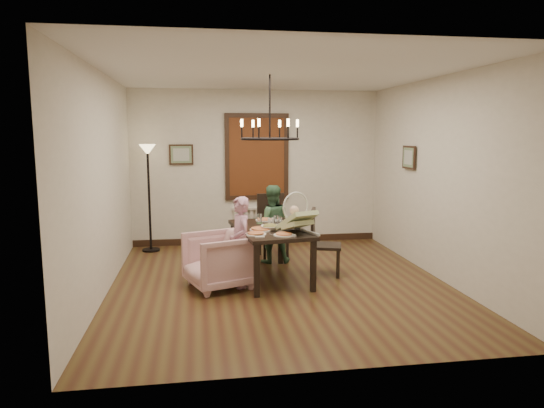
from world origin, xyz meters
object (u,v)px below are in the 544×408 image
object	(u,v)px
baby_bouncer	(296,219)
drinking_glass	(280,222)
chair_right	(326,242)
armchair	(219,260)
chair_far	(273,226)
dining_table	(270,234)
floor_lamp	(149,200)
elderly_woman	(240,250)
seated_man	(271,231)

from	to	relation	value
baby_bouncer	drinking_glass	world-z (taller)	baby_bouncer
chair_right	armchair	bearing A→B (deg)	119.37
drinking_glass	chair_right	bearing A→B (deg)	-0.49
chair_far	baby_bouncer	bearing A→B (deg)	-92.21
drinking_glass	baby_bouncer	bearing A→B (deg)	-74.50
dining_table	armchair	world-z (taller)	armchair
floor_lamp	chair_far	bearing A→B (deg)	-19.98
elderly_woman	baby_bouncer	distance (m)	0.85
baby_bouncer	drinking_glass	distance (m)	0.51
baby_bouncer	floor_lamp	xyz separation A→B (m)	(-2.09, 2.33, -0.01)
armchair	drinking_glass	xyz separation A→B (m)	(0.88, 0.35, 0.43)
elderly_woman	armchair	bearing A→B (deg)	-107.10
chair_right	seated_man	world-z (taller)	seated_man
dining_table	armchair	size ratio (longest dim) A/B	2.05
chair_far	baby_bouncer	size ratio (longest dim) A/B	1.83
dining_table	chair_far	size ratio (longest dim) A/B	1.57
dining_table	seated_man	bearing A→B (deg)	72.50
chair_far	armchair	distance (m)	1.75
dining_table	armchair	xyz separation A→B (m)	(-0.73, -0.29, -0.28)
baby_bouncer	floor_lamp	distance (m)	3.13
dining_table	chair_right	distance (m)	0.84
elderly_woman	floor_lamp	bearing A→B (deg)	-163.20
chair_far	seated_man	bearing A→B (deg)	-108.84
chair_far	drinking_glass	size ratio (longest dim) A/B	8.10
armchair	floor_lamp	bearing A→B (deg)	-173.67
chair_far	floor_lamp	xyz separation A→B (m)	(-2.04, 0.74, 0.38)
dining_table	floor_lamp	distance (m)	2.64
chair_far	seated_man	world-z (taller)	chair_far
baby_bouncer	floor_lamp	bearing A→B (deg)	110.65
armchair	floor_lamp	distance (m)	2.50
floor_lamp	chair_right	bearing A→B (deg)	-35.09
armchair	elderly_woman	bearing A→B (deg)	67.99
armchair	baby_bouncer	distance (m)	1.16
elderly_woman	drinking_glass	xyz separation A→B (m)	(0.60, 0.36, 0.29)
chair_far	armchair	bearing A→B (deg)	-127.74
dining_table	floor_lamp	size ratio (longest dim) A/B	0.91
chair_right	seated_man	size ratio (longest dim) A/B	0.95
seated_man	drinking_glass	world-z (taller)	seated_man
seated_man	baby_bouncer	size ratio (longest dim) A/B	1.78
chair_right	baby_bouncer	distance (m)	0.84
elderly_woman	dining_table	bearing A→B (deg)	108.85
seated_man	elderly_woman	bearing A→B (deg)	62.73
armchair	drinking_glass	bearing A→B (deg)	91.69
chair_far	elderly_woman	distance (m)	1.61
baby_bouncer	seated_man	bearing A→B (deg)	74.82
chair_right	armchair	distance (m)	1.60
seated_man	chair_far	bearing A→B (deg)	-104.47
baby_bouncer	chair_right	bearing A→B (deg)	20.11
chair_right	elderly_woman	bearing A→B (deg)	122.49
elderly_woman	baby_bouncer	bearing A→B (deg)	65.59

